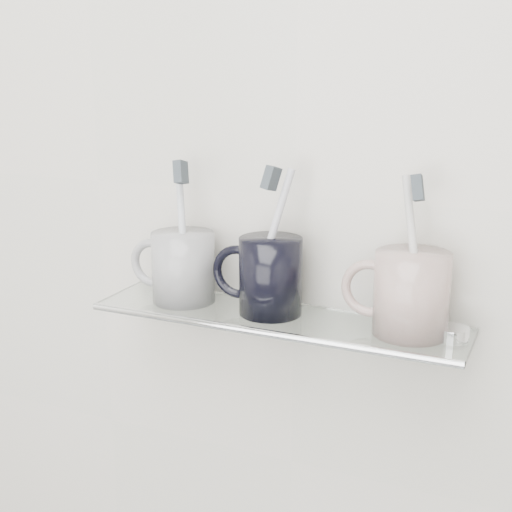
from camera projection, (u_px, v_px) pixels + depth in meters
The scene contains 18 objects.
wall_back at pixel (295, 196), 0.96m from camera, with size 2.50×2.50×0.00m, color beige.
shelf_glass at pixel (277, 318), 0.94m from camera, with size 0.50×0.12×0.01m, color silver.
shelf_rail at pixel (260, 332), 0.89m from camera, with size 0.01×0.01×0.50m, color silver.
bracket_left at pixel (159, 296), 1.07m from camera, with size 0.02×0.02×0.03m, color silver.
bracket_right at pixel (444, 338), 0.90m from camera, with size 0.02×0.02×0.03m, color silver.
mug_left at pixel (183, 267), 0.99m from camera, with size 0.09×0.09×0.10m, color silver.
mug_left_handle at pixel (153, 263), 1.01m from camera, with size 0.07×0.07×0.01m, color silver.
toothbrush_left at pixel (182, 230), 0.97m from camera, with size 0.01×0.01×0.19m, color silver.
bristles_left at pixel (181, 172), 0.95m from camera, with size 0.01×0.02×0.03m, color #31393F.
mug_center at pixel (271, 276), 0.93m from camera, with size 0.08×0.08×0.10m, color black.
mug_center_handle at pixel (238, 272), 0.95m from camera, with size 0.07×0.07×0.01m, color black.
toothbrush_center at pixel (271, 239), 0.92m from camera, with size 0.01×0.01×0.19m, color silver.
bristles_center at pixel (271, 178), 0.90m from camera, with size 0.01×0.02×0.03m, color #31393F.
mug_right at pixel (412, 294), 0.86m from camera, with size 0.09×0.09×0.10m, color silver.
mug_right_handle at pixel (370, 288), 0.88m from camera, with size 0.07×0.07×0.01m, color silver.
toothbrush_right at pixel (414, 254), 0.85m from camera, with size 0.01×0.01×0.19m, color beige.
bristles_right at pixel (418, 188), 0.83m from camera, with size 0.01×0.02×0.03m, color #31393F.
chrome_cap at pixel (453, 334), 0.85m from camera, with size 0.04×0.04×0.02m, color silver.
Camera 1 is at (0.34, 0.22, 1.42)m, focal length 50.00 mm.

